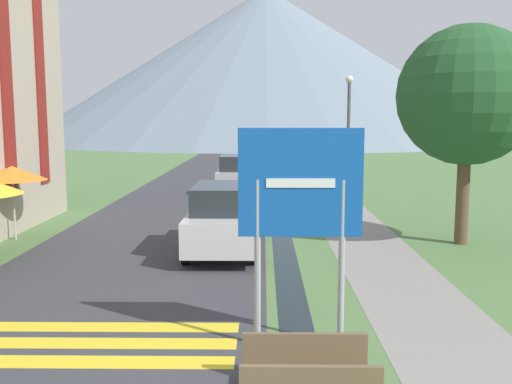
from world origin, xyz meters
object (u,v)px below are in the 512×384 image
at_px(footbridge, 307,380).
at_px(cafe_umbrella_rear_orange, 12,173).
at_px(tree_by_path, 467,96).
at_px(parked_car_near, 224,218).
at_px(streetlamp, 348,133).
at_px(road_sign, 300,203).
at_px(parked_car_far, 238,174).

height_order(footbridge, cafe_umbrella_rear_orange, cafe_umbrella_rear_orange).
bearing_deg(cafe_umbrella_rear_orange, tree_by_path, -1.60).
height_order(parked_car_near, streetlamp, streetlamp).
xyz_separation_m(cafe_umbrella_rear_orange, streetlamp, (10.32, 4.31, 1.04)).
xyz_separation_m(road_sign, cafe_umbrella_rear_orange, (-7.82, 7.71, -0.30)).
relative_size(parked_car_near, tree_by_path, 0.72).
xyz_separation_m(road_sign, tree_by_path, (5.05, 7.35, 1.89)).
xyz_separation_m(parked_car_near, parked_car_far, (-0.14, 11.77, -0.00)).
xyz_separation_m(parked_car_far, tree_by_path, (6.79, -10.69, 3.24)).
xyz_separation_m(footbridge, parked_car_near, (-1.60, 7.96, 0.68)).
bearing_deg(tree_by_path, parked_car_near, -170.81).
distance_m(footbridge, parked_car_far, 19.82).
height_order(parked_car_far, streetlamp, streetlamp).
bearing_deg(streetlamp, parked_car_far, 125.11).
height_order(road_sign, tree_by_path, tree_by_path).
bearing_deg(parked_car_far, road_sign, -84.50).
bearing_deg(footbridge, road_sign, 90.08).
bearing_deg(cafe_umbrella_rear_orange, parked_car_far, 59.52).
bearing_deg(cafe_umbrella_rear_orange, streetlamp, 22.65).
bearing_deg(streetlamp, footbridge, -100.33).
distance_m(parked_car_far, cafe_umbrella_rear_orange, 12.04).
xyz_separation_m(footbridge, parked_car_far, (-1.74, 19.73, 0.68)).
bearing_deg(parked_car_near, streetlamp, 54.48).
bearing_deg(parked_car_near, parked_car_far, 90.69).
bearing_deg(tree_by_path, cafe_umbrella_rear_orange, 178.40).
relative_size(footbridge, tree_by_path, 0.28).
bearing_deg(parked_car_far, cafe_umbrella_rear_orange, -120.48).
height_order(footbridge, tree_by_path, tree_by_path).
distance_m(parked_car_near, tree_by_path, 7.47).
xyz_separation_m(parked_car_near, cafe_umbrella_rear_orange, (-6.22, 1.43, 1.05)).
distance_m(road_sign, tree_by_path, 9.11).
distance_m(parked_car_near, cafe_umbrella_rear_orange, 6.47).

